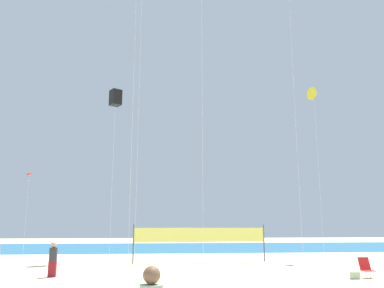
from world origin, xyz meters
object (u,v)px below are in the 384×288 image
object	(u,v)px
volleyball_net	(201,236)
kite_black_box	(116,98)
folding_beach_chair	(366,267)
kite_red_diamond	(29,176)
beachgoer_charcoal_shirt	(53,258)
beach_handbag	(355,276)
kite_yellow_delta	(314,94)

from	to	relation	value
volleyball_net	kite_black_box	distance (m)	11.90
folding_beach_chair	kite_red_diamond	distance (m)	23.15
folding_beach_chair	kite_red_diamond	world-z (taller)	kite_red_diamond
beachgoer_charcoal_shirt	volleyball_net	size ratio (longest dim) A/B	0.18
beachgoer_charcoal_shirt	beach_handbag	distance (m)	13.75
beachgoer_charcoal_shirt	folding_beach_chair	distance (m)	14.47
beachgoer_charcoal_shirt	kite_yellow_delta	bearing A→B (deg)	-93.46
kite_black_box	kite_red_diamond	world-z (taller)	kite_black_box
volleyball_net	kite_black_box	size ratio (longest dim) A/B	0.71
beachgoer_charcoal_shirt	kite_black_box	xyz separation A→B (m)	(1.70, 8.93, 10.76)
beach_handbag	kite_black_box	bearing A→B (deg)	137.12
kite_black_box	kite_red_diamond	size ratio (longest dim) A/B	1.96
beachgoer_charcoal_shirt	beach_handbag	xyz separation A→B (m)	(13.57, -2.09, -0.69)
beachgoer_charcoal_shirt	kite_red_diamond	distance (m)	12.58
volleyball_net	kite_yellow_delta	bearing A→B (deg)	12.12
folding_beach_chair	beach_handbag	bearing A→B (deg)	-124.72
volleyball_net	beach_handbag	distance (m)	10.47
kite_black_box	kite_red_diamond	bearing A→B (deg)	165.13
beachgoer_charcoal_shirt	kite_yellow_delta	xyz separation A→B (m)	(16.79, 8.41, 11.39)
beachgoer_charcoal_shirt	beach_handbag	size ratio (longest dim) A/B	4.10
kite_yellow_delta	volleyball_net	bearing A→B (deg)	-167.88
kite_red_diamond	beach_handbag	bearing A→B (deg)	-35.01
folding_beach_chair	kite_red_diamond	bearing A→B (deg)	172.19
volleyball_net	beach_handbag	size ratio (longest dim) A/B	22.44
kite_yellow_delta	kite_red_diamond	size ratio (longest dim) A/B	2.05
kite_black_box	kite_red_diamond	xyz separation A→B (m)	(-6.22, 1.65, -5.68)
kite_red_diamond	beachgoer_charcoal_shirt	bearing A→B (deg)	-66.86
folding_beach_chair	kite_yellow_delta	world-z (taller)	kite_yellow_delta
volleyball_net	kite_yellow_delta	xyz separation A→B (m)	(9.06, 1.94, 10.59)
volleyball_net	beach_handbag	xyz separation A→B (m)	(5.84, -8.56, -1.49)
beachgoer_charcoal_shirt	kite_yellow_delta	distance (m)	21.96
kite_black_box	volleyball_net	bearing A→B (deg)	-22.22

